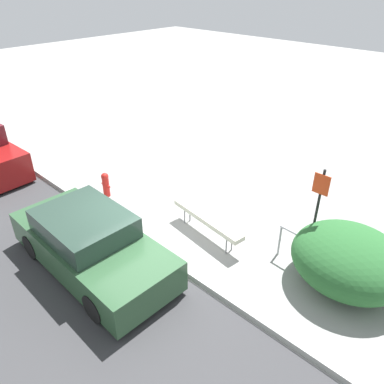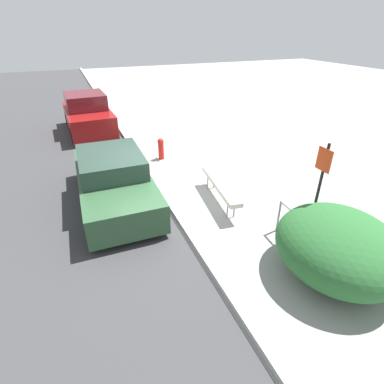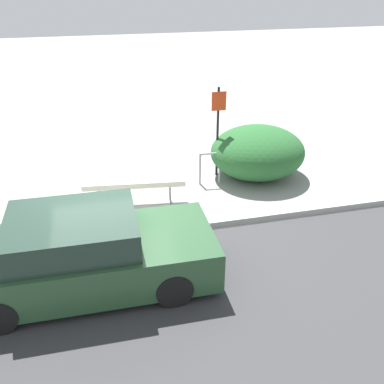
{
  "view_description": "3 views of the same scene",
  "coord_description": "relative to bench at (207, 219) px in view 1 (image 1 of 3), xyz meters",
  "views": [
    {
      "loc": [
        5.54,
        -4.48,
        5.84
      ],
      "look_at": [
        0.01,
        1.34,
        1.08
      ],
      "focal_mm": 35.0,
      "sensor_mm": 36.0,
      "label": 1
    },
    {
      "loc": [
        6.78,
        -2.06,
        4.27
      ],
      "look_at": [
        1.38,
        0.16,
        0.98
      ],
      "focal_mm": 28.0,
      "sensor_mm": 36.0,
      "label": 2
    },
    {
      "loc": [
        -0.25,
        -7.3,
        4.8
      ],
      "look_at": [
        1.62,
        0.3,
        0.7
      ],
      "focal_mm": 40.0,
      "sensor_mm": 36.0,
      "label": 3
    }
  ],
  "objects": [
    {
      "name": "bike_rack",
      "position": [
        1.95,
        0.62,
        -0.02
      ],
      "size": [
        0.55,
        0.08,
        0.83
      ],
      "rotation": [
        0.0,
        0.0,
        -0.06
      ],
      "color": "#99999E",
      "rests_on": "ground_plane"
    },
    {
      "name": "curb",
      "position": [
        -0.54,
        -1.33,
        -0.46
      ],
      "size": [
        60.0,
        0.2,
        0.13
      ],
      "color": "#A8A8A3",
      "rests_on": "ground_plane"
    },
    {
      "name": "sign_post",
      "position": [
        2.26,
        1.05,
        0.86
      ],
      "size": [
        0.36,
        0.08,
        2.3
      ],
      "color": "black",
      "rests_on": "ground_plane"
    },
    {
      "name": "ground_plane",
      "position": [
        -0.54,
        -1.33,
        -0.52
      ],
      "size": [
        60.0,
        60.0,
        0.0
      ],
      "primitive_type": "plane",
      "color": "gray"
    },
    {
      "name": "parked_car_near",
      "position": [
        -1.14,
        -2.62,
        0.1
      ],
      "size": [
        4.27,
        1.87,
        1.35
      ],
      "rotation": [
        0.0,
        0.0,
        -0.02
      ],
      "color": "black",
      "rests_on": "ground_plane"
    },
    {
      "name": "fire_hydrant",
      "position": [
        -3.49,
        -0.58,
        -0.11
      ],
      "size": [
        0.36,
        0.22,
        0.77
      ],
      "color": "red",
      "rests_on": "ground_plane"
    },
    {
      "name": "shrub_hedge",
      "position": [
        3.25,
        0.78,
        0.13
      ],
      "size": [
        2.41,
        2.19,
        1.3
      ],
      "color": "#28602D",
      "rests_on": "ground_plane"
    },
    {
      "name": "bench",
      "position": [
        0.0,
        0.0,
        0.0
      ],
      "size": [
        2.31,
        0.62,
        0.59
      ],
      "rotation": [
        0.0,
        0.0,
        -0.13
      ],
      "color": "gray",
      "rests_on": "ground_plane"
    }
  ]
}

